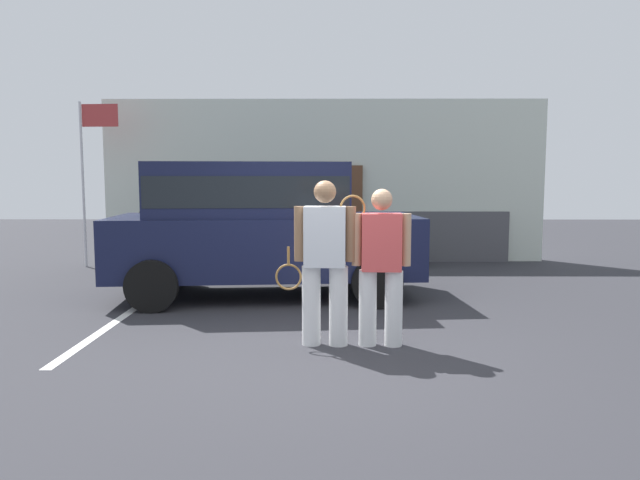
{
  "coord_description": "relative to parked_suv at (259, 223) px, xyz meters",
  "views": [
    {
      "loc": [
        -0.0,
        -6.08,
        1.82
      ],
      "look_at": [
        -0.05,
        1.2,
        1.05
      ],
      "focal_mm": 32.84,
      "sensor_mm": 36.0,
      "label": 1
    }
  ],
  "objects": [
    {
      "name": "ground_plane",
      "position": [
        0.99,
        -2.85,
        -1.15
      ],
      "size": [
        40.0,
        40.0,
        0.0
      ],
      "primitive_type": "plane",
      "color": "#2D2D33"
    },
    {
      "name": "tennis_player_woman",
      "position": [
        1.6,
        -2.68,
        -0.25
      ],
      "size": [
        0.77,
        0.28,
        1.71
      ],
      "rotation": [
        0.0,
        0.0,
        3.1
      ],
      "color": "white",
      "rests_on": "ground_plane"
    },
    {
      "name": "house_frontage",
      "position": [
        1.0,
        4.01,
        0.51
      ],
      "size": [
        9.61,
        0.4,
        3.52
      ],
      "color": "silver",
      "rests_on": "ground_plane"
    },
    {
      "name": "parked_suv",
      "position": [
        0.0,
        0.0,
        0.0
      ],
      "size": [
        4.74,
        2.47,
        2.05
      ],
      "rotation": [
        0.0,
        0.0,
        0.08
      ],
      "color": "#141938",
      "rests_on": "ground_plane"
    },
    {
      "name": "parking_stripe_0",
      "position": [
        -1.66,
        -1.35,
        -1.14
      ],
      "size": [
        0.12,
        4.4,
        0.01
      ],
      "primitive_type": "cube",
      "color": "silver",
      "rests_on": "ground_plane"
    },
    {
      "name": "flag_pole",
      "position": [
        -3.75,
        3.02,
        1.16
      ],
      "size": [
        0.8,
        0.08,
        3.36
      ],
      "color": "silver",
      "rests_on": "ground_plane"
    },
    {
      "name": "potted_plant_by_porch",
      "position": [
        2.85,
        3.09,
        -0.75
      ],
      "size": [
        0.54,
        0.54,
        0.71
      ],
      "color": "gray",
      "rests_on": "ground_plane"
    },
    {
      "name": "tennis_player_man",
      "position": [
        1.0,
        -2.66,
        -0.22
      ],
      "size": [
        0.92,
        0.3,
        1.8
      ],
      "rotation": [
        0.0,
        0.0,
        3.09
      ],
      "color": "white",
      "rests_on": "ground_plane"
    }
  ]
}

